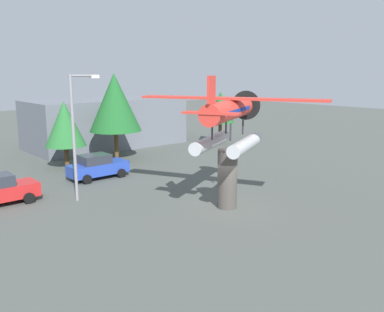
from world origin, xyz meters
TOP-DOWN VIEW (x-y plane):
  - ground_plane at (0.00, 0.00)m, footprint 140.00×140.00m
  - display_pedestal at (0.00, 0.00)m, footprint 1.10×1.10m
  - floatplane_monument at (0.12, 0.06)m, footprint 7.12×9.77m
  - car_mid_blue at (-2.41, 10.54)m, footprint 4.20×2.02m
  - streetlight_primary at (-5.62, 6.70)m, footprint 1.84×0.28m
  - storefront_building at (4.76, 22.00)m, footprint 15.31×7.44m
  - tree_east at (-2.63, 15.20)m, footprint 3.17×3.17m
  - tree_center_back at (2.05, 15.46)m, footprint 4.44×4.44m
  - tree_far_east at (14.14, 14.82)m, footprint 2.90×2.90m

SIDE VIEW (x-z plane):
  - ground_plane at x=0.00m, z-range 0.00..0.00m
  - car_mid_blue at x=-2.41m, z-range 0.00..1.76m
  - display_pedestal at x=0.00m, z-range 0.00..3.31m
  - storefront_building at x=4.76m, z-range 0.00..4.81m
  - tree_east at x=-2.63m, z-range 0.86..6.14m
  - tree_far_east at x=14.14m, z-range 1.12..6.65m
  - streetlight_primary at x=-5.62m, z-range 0.63..8.00m
  - tree_center_back at x=2.05m, z-range 1.24..8.66m
  - floatplane_monument at x=0.12m, z-range 2.98..6.98m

